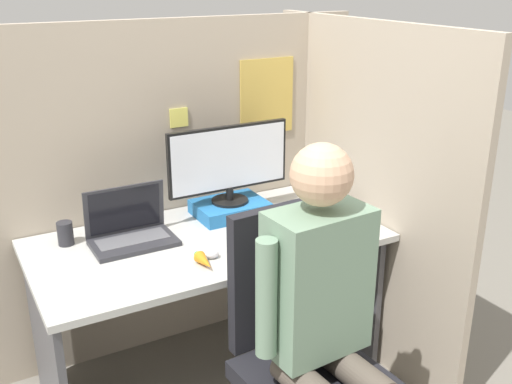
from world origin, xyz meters
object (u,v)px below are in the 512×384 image
object	(u,v)px
carrot_toy	(205,262)
person	(325,308)
stapler	(333,208)
office_chair	(300,345)
paper_box	(230,208)
laptop	(131,232)
monitor	(229,161)
pen_cup	(65,233)

from	to	relation	value
carrot_toy	person	world-z (taller)	person
stapler	office_chair	world-z (taller)	office_chair
paper_box	carrot_toy	distance (m)	0.55
laptop	person	size ratio (longest dim) A/B	0.27
monitor	carrot_toy	distance (m)	0.60
carrot_toy	person	xyz separation A→B (m)	(0.19, -0.55, 0.02)
stapler	pen_cup	world-z (taller)	pen_cup
stapler	office_chair	size ratio (longest dim) A/B	0.16
office_chair	person	bearing A→B (deg)	-93.81
carrot_toy	person	bearing A→B (deg)	-70.93
stapler	person	bearing A→B (deg)	-127.52
laptop	person	world-z (taller)	person
laptop	office_chair	world-z (taller)	office_chair
stapler	carrot_toy	world-z (taller)	stapler
stapler	carrot_toy	size ratio (longest dim) A/B	1.28
laptop	carrot_toy	distance (m)	0.40
office_chair	stapler	bearing A→B (deg)	46.28
carrot_toy	monitor	bearing A→B (deg)	53.00
stapler	pen_cup	distance (m)	1.23
office_chair	person	world-z (taller)	person
office_chair	pen_cup	size ratio (longest dim) A/B	10.03
laptop	paper_box	bearing A→B (deg)	8.12
laptop	person	distance (m)	0.98
carrot_toy	pen_cup	bearing A→B (deg)	131.93
paper_box	monitor	world-z (taller)	monitor
paper_box	person	xyz separation A→B (m)	(-0.14, -0.98, 0.02)
monitor	pen_cup	bearing A→B (deg)	177.15
monitor	office_chair	world-z (taller)	monitor
laptop	stapler	xyz separation A→B (m)	(0.95, -0.15, -0.02)
monitor	office_chair	size ratio (longest dim) A/B	0.59
paper_box	person	bearing A→B (deg)	-98.20
office_chair	pen_cup	world-z (taller)	office_chair
monitor	stapler	xyz separation A→B (m)	(0.44, -0.23, -0.24)
laptop	carrot_toy	size ratio (longest dim) A/B	2.71
carrot_toy	pen_cup	xyz separation A→B (m)	(-0.43, 0.48, 0.03)
monitor	person	xyz separation A→B (m)	(-0.14, -0.98, -0.21)
paper_box	pen_cup	world-z (taller)	pen_cup
person	office_chair	bearing A→B (deg)	86.19
paper_box	laptop	distance (m)	0.51
monitor	pen_cup	xyz separation A→B (m)	(-0.76, 0.04, -0.21)
pen_cup	carrot_toy	bearing A→B (deg)	-48.07
person	stapler	bearing A→B (deg)	52.48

